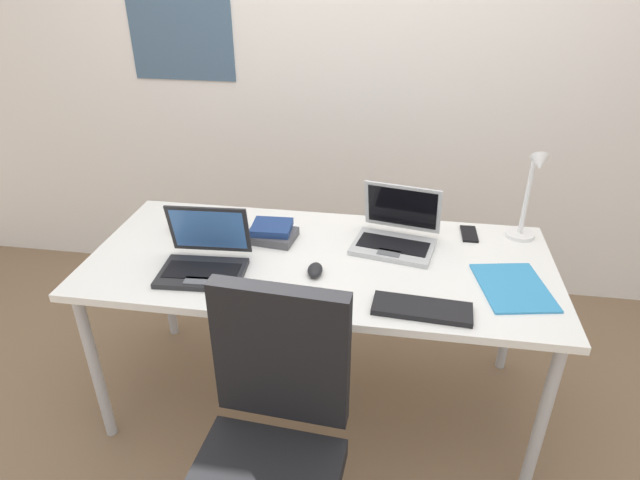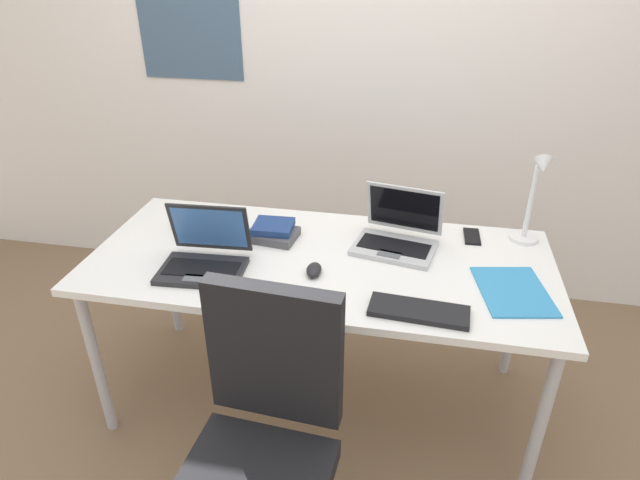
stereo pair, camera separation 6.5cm
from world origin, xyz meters
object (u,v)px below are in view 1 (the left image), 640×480
object	(u,v)px
headphones	(196,228)
paper_folder_back_left	(513,287)
desk_lamp	(529,196)
laptop_front_right	(204,259)
cell_phone	(469,234)
book_stack	(272,232)
external_keyboard	(422,309)
office_chair	(269,474)
computer_mouse	(315,270)
laptop_near_lamp	(396,234)

from	to	relation	value
headphones	paper_folder_back_left	bearing A→B (deg)	-10.67
paper_folder_back_left	desk_lamp	bearing A→B (deg)	77.15
laptop_front_right	cell_phone	distance (m)	1.10
desk_lamp	paper_folder_back_left	bearing A→B (deg)	-102.85
cell_phone	book_stack	world-z (taller)	book_stack
external_keyboard	cell_phone	world-z (taller)	external_keyboard
book_stack	paper_folder_back_left	distance (m)	0.96
laptop_front_right	external_keyboard	distance (m)	0.82
headphones	office_chair	size ratio (longest dim) A/B	0.22
external_keyboard	headphones	distance (m)	1.04
cell_phone	paper_folder_back_left	xyz separation A→B (m)	(0.12, -0.38, -0.00)
computer_mouse	office_chair	world-z (taller)	office_chair
laptop_near_lamp	book_stack	xyz separation A→B (m)	(-0.51, -0.03, -0.02)
laptop_near_lamp	office_chair	bearing A→B (deg)	-110.39
computer_mouse	paper_folder_back_left	bearing A→B (deg)	-2.14
external_keyboard	computer_mouse	size ratio (longest dim) A/B	3.44
book_stack	headphones	bearing A→B (deg)	176.86
computer_mouse	book_stack	distance (m)	0.33
laptop_near_lamp	office_chair	distance (m)	1.02
desk_lamp	paper_folder_back_left	xyz separation A→B (m)	(-0.09, -0.38, -0.19)
laptop_front_right	headphones	size ratio (longest dim) A/B	1.53
cell_phone	book_stack	bearing A→B (deg)	-170.02
external_keyboard	computer_mouse	bearing A→B (deg)	160.05
laptop_front_right	computer_mouse	size ratio (longest dim) A/B	3.40
laptop_near_lamp	headphones	size ratio (longest dim) A/B	1.70
laptop_front_right	book_stack	distance (m)	0.33
office_chair	external_keyboard	bearing A→B (deg)	45.51
laptop_near_lamp	external_keyboard	world-z (taller)	laptop_near_lamp
laptop_front_right	office_chair	distance (m)	0.79
desk_lamp	office_chair	world-z (taller)	desk_lamp
laptop_near_lamp	paper_folder_back_left	size ratio (longest dim) A/B	1.17
paper_folder_back_left	office_chair	distance (m)	1.05
headphones	book_stack	world-z (taller)	book_stack
book_stack	paper_folder_back_left	world-z (taller)	book_stack
headphones	cell_phone	bearing A→B (deg)	7.15
book_stack	office_chair	world-z (taller)	office_chair
laptop_front_right	paper_folder_back_left	bearing A→B (deg)	2.69
laptop_near_lamp	laptop_front_right	world-z (taller)	laptop_near_lamp
computer_mouse	headphones	world-z (taller)	headphones
computer_mouse	book_stack	size ratio (longest dim) A/B	0.45
laptop_front_right	external_keyboard	size ratio (longest dim) A/B	0.99
laptop_near_lamp	paper_folder_back_left	bearing A→B (deg)	-30.75
computer_mouse	laptop_front_right	bearing A→B (deg)	-178.71
laptop_front_right	paper_folder_back_left	distance (m)	1.13
laptop_near_lamp	headphones	world-z (taller)	laptop_near_lamp
laptop_near_lamp	headphones	distance (m)	0.85
computer_mouse	cell_phone	bearing A→B (deg)	30.69
desk_lamp	laptop_front_right	xyz separation A→B (m)	(-1.21, -0.43, -0.15)
desk_lamp	cell_phone	bearing A→B (deg)	177.47
paper_folder_back_left	book_stack	bearing A→B (deg)	166.69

